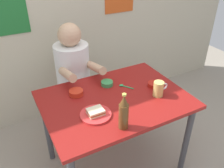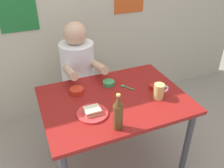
# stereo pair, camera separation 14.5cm
# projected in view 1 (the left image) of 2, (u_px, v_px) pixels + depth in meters

# --- Properties ---
(ground_plane) EXTENTS (6.00, 6.00, 0.00)m
(ground_plane) POSITION_uv_depth(u_px,v_px,m) (115.00, 163.00, 2.21)
(ground_plane) COLOR gray
(dining_table) EXTENTS (1.10, 0.80, 0.74)m
(dining_table) POSITION_uv_depth(u_px,v_px,m) (115.00, 108.00, 1.87)
(dining_table) COLOR maroon
(dining_table) RESTS_ON ground
(stool) EXTENTS (0.34, 0.34, 0.45)m
(stool) POSITION_uv_depth(u_px,v_px,m) (76.00, 101.00, 2.46)
(stool) COLOR #4C4C51
(stool) RESTS_ON ground
(person_seated) EXTENTS (0.33, 0.56, 0.72)m
(person_seated) POSITION_uv_depth(u_px,v_px,m) (73.00, 66.00, 2.23)
(person_seated) COLOR white
(person_seated) RESTS_ON stool
(plate_orange) EXTENTS (0.22, 0.22, 0.01)m
(plate_orange) POSITION_uv_depth(u_px,v_px,m) (96.00, 114.00, 1.64)
(plate_orange) COLOR red
(plate_orange) RESTS_ON dining_table
(sandwich) EXTENTS (0.11, 0.09, 0.04)m
(sandwich) POSITION_uv_depth(u_px,v_px,m) (96.00, 112.00, 1.63)
(sandwich) COLOR beige
(sandwich) RESTS_ON plate_orange
(beer_mug) EXTENTS (0.13, 0.08, 0.12)m
(beer_mug) POSITION_uv_depth(u_px,v_px,m) (159.00, 89.00, 1.83)
(beer_mug) COLOR #D1BC66
(beer_mug) RESTS_ON dining_table
(beer_bottle) EXTENTS (0.06, 0.06, 0.26)m
(beer_bottle) POSITION_uv_depth(u_px,v_px,m) (124.00, 113.00, 1.48)
(beer_bottle) COLOR #593819
(beer_bottle) RESTS_ON dining_table
(sambal_bowl_red) EXTENTS (0.10, 0.10, 0.03)m
(sambal_bowl_red) POSITION_uv_depth(u_px,v_px,m) (154.00, 85.00, 1.96)
(sambal_bowl_red) COLOR #B21E14
(sambal_bowl_red) RESTS_ON dining_table
(sauce_bowl_chili) EXTENTS (0.11, 0.11, 0.04)m
(sauce_bowl_chili) POSITION_uv_depth(u_px,v_px,m) (76.00, 92.00, 1.85)
(sauce_bowl_chili) COLOR red
(sauce_bowl_chili) RESTS_ON dining_table
(dip_bowl_green) EXTENTS (0.10, 0.10, 0.03)m
(dip_bowl_green) POSITION_uv_depth(u_px,v_px,m) (107.00, 83.00, 1.97)
(dip_bowl_green) COLOR #388C4C
(dip_bowl_green) RESTS_ON dining_table
(spoon) EXTENTS (0.08, 0.10, 0.01)m
(spoon) POSITION_uv_depth(u_px,v_px,m) (124.00, 86.00, 1.96)
(spoon) COLOR #26A559
(spoon) RESTS_ON dining_table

